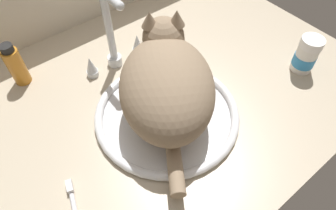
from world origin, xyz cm
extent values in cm
cube|color=#B7A88E|center=(0.00, 0.00, 1.50)|extent=(118.10, 78.34, 3.00)
torus|color=white|center=(0.34, -7.34, 4.02)|extent=(35.18, 35.18, 2.04)
cylinder|color=white|center=(0.34, -7.34, 3.30)|extent=(32.12, 32.12, 0.60)
cylinder|color=silver|center=(0.34, 16.29, 4.35)|extent=(4.00, 4.00, 2.71)
cylinder|color=silver|center=(0.34, 16.29, 15.58)|extent=(2.00, 2.00, 19.74)
sphere|color=silver|center=(0.34, 8.87, 25.45)|extent=(2.10, 2.10, 2.10)
cylinder|color=silver|center=(-7.21, 16.29, 3.80)|extent=(3.20, 3.20, 1.60)
cone|color=silver|center=(-7.21, 16.29, 6.93)|extent=(2.88, 2.88, 4.67)
cylinder|color=silver|center=(7.88, 16.29, 3.80)|extent=(3.20, 3.20, 1.60)
cone|color=silver|center=(7.88, 16.29, 6.93)|extent=(2.88, 2.88, 4.67)
ellipsoid|color=#8C755B|center=(0.34, -7.34, 13.37)|extent=(33.51, 35.89, 16.66)
sphere|color=#8C755B|center=(6.73, 2.43, 17.51)|extent=(10.01, 10.01, 10.01)
cone|color=#8C755B|center=(4.22, 4.08, 22.89)|extent=(3.80, 3.80, 3.75)
cone|color=#8C755B|center=(9.25, 0.79, 22.89)|extent=(3.80, 3.80, 3.75)
ellipsoid|color=silver|center=(8.79, 5.57, 16.51)|extent=(5.16, 4.82, 3.20)
ellipsoid|color=silver|center=(5.93, 1.21, 12.54)|extent=(14.11, 13.15, 9.16)
cylinder|color=#8C755B|center=(-8.50, -20.82, 6.64)|extent=(9.14, 11.62, 3.20)
cylinder|color=white|center=(39.57, -17.63, 7.06)|extent=(5.71, 5.71, 8.11)
cylinder|color=#338CD1|center=(39.57, -17.63, 6.41)|extent=(5.88, 5.88, 3.25)
cylinder|color=white|center=(39.57, -17.63, 12.25)|extent=(5.99, 5.99, 2.27)
cylinder|color=#C67A23|center=(-22.99, 26.14, 8.20)|extent=(4.26, 4.26, 10.41)
cylinder|color=black|center=(-22.99, 26.14, 14.31)|extent=(3.19, 3.19, 1.80)
cube|color=white|center=(-27.23, -9.65, 4.10)|extent=(1.91, 2.84, 1.20)
camera|label=1|loc=(-26.90, -41.59, 61.87)|focal=31.77mm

